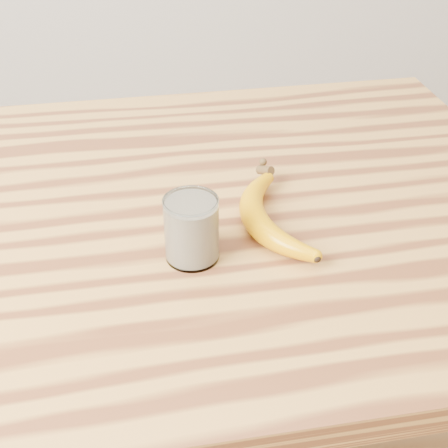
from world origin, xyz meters
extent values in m
cube|color=#B37C38|center=(0.00, 0.00, 0.88)|extent=(1.20, 0.80, 0.04)
cylinder|color=brown|center=(0.54, 0.34, 0.43)|extent=(0.06, 0.06, 0.86)
cylinder|color=white|center=(0.06, -0.12, 0.94)|extent=(0.07, 0.07, 0.09)
torus|color=white|center=(0.06, -0.12, 0.99)|extent=(0.07, 0.07, 0.00)
cylinder|color=beige|center=(0.06, -0.12, 0.94)|extent=(0.06, 0.06, 0.08)
camera|label=1|loc=(-0.01, -0.75, 1.39)|focal=50.00mm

